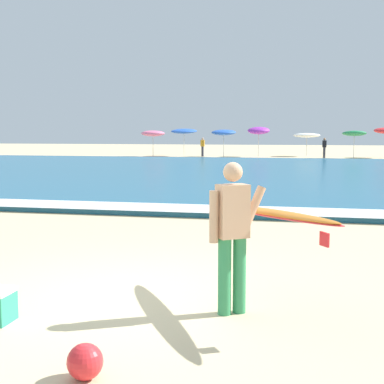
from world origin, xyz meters
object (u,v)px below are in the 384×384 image
beach_umbrella_4 (307,135)px  beach_umbrella_5 (354,133)px  beach_umbrella_2 (224,132)px  beach_ball (85,362)px  beach_umbrella_3 (259,131)px  beach_umbrella_0 (153,133)px  beachgoer_near_row_left (203,146)px  beachgoer_near_row_mid (324,147)px  beach_umbrella_1 (184,131)px  surfer_with_board (251,223)px

beach_umbrella_4 → beach_umbrella_5: bearing=-39.4°
beach_umbrella_2 → beach_ball: 40.63m
beach_umbrella_3 → beach_ball: bearing=-86.9°
beach_umbrella_0 → beach_umbrella_3: bearing=8.2°
beachgoer_near_row_left → beachgoer_near_row_mid: size_ratio=1.00×
beach_umbrella_0 → beachgoer_near_row_mid: beach_umbrella_0 is taller
beach_umbrella_4 → beach_ball: (-1.65, -42.86, -1.61)m
beach_umbrella_1 → beachgoer_near_row_left: (1.70, -0.46, -1.26)m
beachgoer_near_row_mid → beach_ball: 40.31m
beach_umbrella_5 → beach_umbrella_3: bearing=169.4°
surfer_with_board → beach_umbrella_3: bearing=95.0°
beach_umbrella_0 → beachgoer_near_row_left: beach_umbrella_0 is taller
beach_umbrella_2 → beachgoer_near_row_mid: (8.08, -0.08, -1.16)m
beach_umbrella_2 → beach_umbrella_4: bearing=21.1°
beach_umbrella_4 → beach_umbrella_3: bearing=-158.2°
beach_umbrella_4 → beachgoer_near_row_mid: 3.15m
beach_umbrella_2 → beach_umbrella_5: 10.31m
beach_umbrella_1 → beach_umbrella_2: size_ratio=1.04×
beach_umbrella_0 → beach_umbrella_1: beach_umbrella_1 is taller
beach_umbrella_0 → beach_ball: size_ratio=7.10×
beach_umbrella_0 → beach_umbrella_5: beach_umbrella_5 is taller
beach_umbrella_5 → beachgoer_near_row_mid: (-2.22, 0.30, -1.09)m
beach_umbrella_1 → beach_umbrella_5: bearing=-5.2°
surfer_with_board → beach_umbrella_3: size_ratio=0.94×
beach_umbrella_2 → beach_umbrella_5: size_ratio=1.04×
beachgoer_near_row_mid → beach_umbrella_2: bearing=179.4°
beachgoer_near_row_left → beachgoer_near_row_mid: 9.95m
surfer_with_board → beach_umbrella_2: 38.75m
beach_umbrella_2 → beach_ball: (5.04, -40.27, -1.85)m
beach_umbrella_5 → beachgoer_near_row_mid: bearing=172.2°
beach_umbrella_5 → beach_umbrella_0: bearing=179.5°
beach_umbrella_1 → beach_umbrella_2: beach_umbrella_1 is taller
beach_umbrella_1 → beach_umbrella_2: bearing=-13.9°
surfer_with_board → beach_umbrella_2: size_ratio=1.04×
beach_umbrella_0 → beachgoer_near_row_left: bearing=9.1°
beachgoer_near_row_mid → beach_umbrella_5: bearing=-7.8°
beachgoer_near_row_left → beach_ball: 41.27m
surfer_with_board → beach_umbrella_0: size_ratio=1.09×
beach_umbrella_3 → beach_ball: (2.27, -41.29, -2.01)m
beach_umbrella_5 → beach_ball: 40.27m
beach_umbrella_5 → beach_ball: (-5.26, -39.88, -1.78)m
beach_umbrella_3 → beachgoer_near_row_mid: (5.31, -1.10, -1.32)m
beach_umbrella_0 → beachgoer_near_row_mid: bearing=0.7°
beachgoer_near_row_left → beach_umbrella_1: bearing=164.8°
beach_umbrella_5 → beachgoer_near_row_left: 12.23m
beach_umbrella_1 → beachgoer_near_row_mid: size_ratio=1.52×
beach_umbrella_0 → beach_umbrella_1: bearing=25.0°
beach_umbrella_2 → beach_umbrella_3: (2.78, 1.02, 0.15)m
beach_umbrella_5 → beachgoer_near_row_left: beach_umbrella_5 is taller
beach_umbrella_0 → beach_umbrella_1: 2.68m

